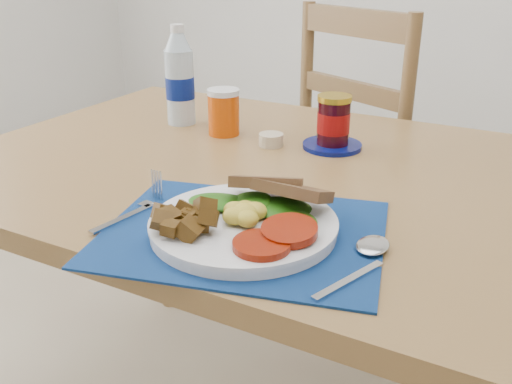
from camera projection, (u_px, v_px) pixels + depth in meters
table at (295, 208)px, 1.15m from camera, size 1.40×0.90×0.75m
chair_far at (376, 135)px, 1.79m from camera, size 0.59×0.58×1.22m
placemat at (244, 233)px, 0.86m from camera, size 0.48×0.42×0.00m
breakfast_plate at (239, 220)px, 0.86m from camera, size 0.28×0.28×0.07m
fork at (138, 209)px, 0.93m from camera, size 0.03×0.18×0.00m
spoon at (366, 256)px, 0.79m from camera, size 0.06×0.20×0.01m
water_bottle at (180, 81)px, 1.37m from camera, size 0.07×0.07×0.24m
juice_glass at (224, 113)px, 1.31m from camera, size 0.07×0.07×0.10m
ramekin at (271, 140)px, 1.25m from camera, size 0.05×0.05×0.03m
jam_on_saucer at (333, 125)px, 1.22m from camera, size 0.13×0.13×0.12m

